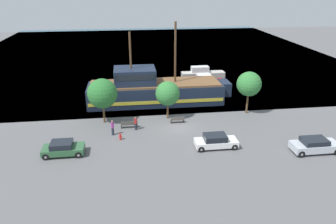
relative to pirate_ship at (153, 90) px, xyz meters
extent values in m
plane|color=#5B5B5E|center=(2.04, -8.74, -1.83)|extent=(160.00, 160.00, 0.00)
plane|color=#33566B|center=(2.04, 35.26, -1.83)|extent=(80.00, 80.00, 0.00)
cube|color=#192338|center=(0.26, 0.00, -0.50)|extent=(18.33, 5.03, 2.66)
cube|color=gold|center=(0.26, 0.00, -0.90)|extent=(17.96, 5.11, 0.45)
cube|color=#192338|center=(10.03, 0.00, -0.10)|extent=(1.40, 2.77, 1.87)
cube|color=brown|center=(0.26, 0.00, 0.96)|extent=(17.59, 4.63, 0.25)
cube|color=#192338|center=(-2.49, 0.00, 2.12)|extent=(5.50, 4.03, 2.07)
cube|color=black|center=(-2.49, 0.00, 2.43)|extent=(5.22, 4.09, 0.75)
cylinder|color=#4C331E|center=(3.01, 0.00, 5.12)|extent=(0.28, 0.28, 8.07)
cylinder|color=#4C331E|center=(-2.94, 0.00, 4.51)|extent=(0.28, 0.28, 6.86)
cube|color=#B7B2A8|center=(9.65, 11.27, -1.33)|extent=(7.48, 1.88, 1.01)
cube|color=silver|center=(9.09, 11.27, -0.32)|extent=(2.99, 1.46, 1.02)
cube|color=black|center=(9.99, 11.27, -0.32)|extent=(0.12, 1.31, 0.81)
cube|color=maroon|center=(9.23, 7.14, -1.45)|extent=(5.59, 2.39, 0.77)
cube|color=silver|center=(8.81, 7.14, -0.57)|extent=(2.24, 1.86, 1.00)
cube|color=black|center=(9.48, 7.14, -0.57)|extent=(0.12, 1.67, 0.80)
cube|color=white|center=(5.15, -13.99, -1.29)|extent=(4.32, 1.76, 0.60)
cube|color=black|center=(5.02, -13.99, -0.70)|extent=(2.25, 1.59, 0.59)
cylinder|color=black|center=(6.87, -14.79, -1.52)|extent=(0.63, 0.22, 0.63)
cylinder|color=gray|center=(6.87, -14.79, -1.52)|extent=(0.24, 0.25, 0.24)
cylinder|color=black|center=(6.87, -13.20, -1.52)|extent=(0.63, 0.22, 0.63)
cylinder|color=gray|center=(6.87, -13.20, -1.52)|extent=(0.24, 0.25, 0.24)
cylinder|color=black|center=(3.43, -14.79, -1.52)|extent=(0.63, 0.22, 0.63)
cylinder|color=gray|center=(3.43, -14.79, -1.52)|extent=(0.24, 0.25, 0.24)
cylinder|color=black|center=(3.43, -13.20, -1.52)|extent=(0.63, 0.22, 0.63)
cylinder|color=gray|center=(3.43, -13.20, -1.52)|extent=(0.24, 0.25, 0.24)
cube|color=#2D5B38|center=(-10.04, -13.51, -1.28)|extent=(3.97, 1.89, 0.61)
cube|color=black|center=(-10.16, -13.51, -0.71)|extent=(2.06, 1.70, 0.54)
cylinder|color=black|center=(-8.52, -14.37, -1.50)|extent=(0.66, 0.22, 0.66)
cylinder|color=gray|center=(-8.52, -14.37, -1.50)|extent=(0.25, 0.25, 0.25)
cylinder|color=black|center=(-8.52, -12.66, -1.50)|extent=(0.66, 0.22, 0.66)
cylinder|color=gray|center=(-8.52, -12.66, -1.50)|extent=(0.25, 0.25, 0.25)
cylinder|color=black|center=(-11.56, -14.37, -1.50)|extent=(0.66, 0.22, 0.66)
cylinder|color=gray|center=(-11.56, -14.37, -1.50)|extent=(0.25, 0.25, 0.25)
cylinder|color=black|center=(-11.56, -12.66, -1.50)|extent=(0.66, 0.22, 0.66)
cylinder|color=gray|center=(-11.56, -12.66, -1.50)|extent=(0.25, 0.25, 0.25)
cube|color=#B7BCC6|center=(14.63, -16.16, -1.22)|extent=(4.65, 1.93, 0.72)
cube|color=black|center=(14.49, -16.16, -0.62)|extent=(2.42, 1.73, 0.48)
cylinder|color=black|center=(16.47, -15.29, -1.49)|extent=(0.69, 0.22, 0.69)
cylinder|color=gray|center=(16.47, -15.29, -1.49)|extent=(0.26, 0.25, 0.26)
cylinder|color=black|center=(12.79, -17.03, -1.49)|extent=(0.69, 0.22, 0.69)
cylinder|color=gray|center=(12.79, -17.03, -1.49)|extent=(0.26, 0.25, 0.26)
cylinder|color=black|center=(12.79, -15.29, -1.49)|extent=(0.69, 0.22, 0.69)
cylinder|color=gray|center=(12.79, -15.29, -1.49)|extent=(0.26, 0.25, 0.26)
cylinder|color=red|center=(-4.55, -11.00, -1.55)|extent=(0.22, 0.22, 0.56)
sphere|color=red|center=(-4.55, -11.00, -1.19)|extent=(0.25, 0.25, 0.25)
cylinder|color=red|center=(-4.71, -11.00, -1.52)|extent=(0.10, 0.09, 0.09)
cylinder|color=red|center=(-4.39, -11.00, -1.52)|extent=(0.10, 0.09, 0.09)
cube|color=#4C4742|center=(2.20, -7.36, -1.41)|extent=(1.63, 0.45, 0.05)
cube|color=#4C4742|center=(2.20, -7.55, -1.18)|extent=(1.63, 0.06, 0.40)
cube|color=#2D2D2D|center=(1.45, -7.36, -1.63)|extent=(0.12, 0.36, 0.40)
cube|color=#2D2D2D|center=(2.95, -7.36, -1.63)|extent=(0.12, 0.36, 0.40)
cube|color=#4C4742|center=(-3.54, -8.01, -1.41)|extent=(1.93, 0.45, 0.05)
cube|color=#4C4742|center=(-3.54, -8.21, -1.18)|extent=(1.93, 0.06, 0.40)
cube|color=#2D2D2D|center=(-4.45, -8.01, -1.63)|extent=(0.12, 0.36, 0.40)
cube|color=#2D2D2D|center=(-2.63, -8.01, -1.63)|extent=(0.12, 0.36, 0.40)
cylinder|color=#232838|center=(-2.81, -8.66, -1.45)|extent=(0.27, 0.27, 0.77)
cylinder|color=#B22323|center=(-2.81, -8.66, -0.77)|extent=(0.32, 0.32, 0.59)
sphere|color=#8C664C|center=(-2.81, -8.66, -0.37)|extent=(0.21, 0.21, 0.21)
cylinder|color=#232838|center=(-5.38, -9.71, -1.40)|extent=(0.27, 0.27, 0.86)
cylinder|color=#99338C|center=(-5.38, -9.71, -0.64)|extent=(0.32, 0.32, 0.66)
sphere|color=#8C664C|center=(-5.38, -9.71, -0.20)|extent=(0.23, 0.23, 0.23)
cylinder|color=brown|center=(-6.48, -6.06, -0.75)|extent=(0.24, 0.24, 2.16)
sphere|color=#286B2D|center=(-6.48, -6.06, 1.82)|extent=(3.50, 3.50, 3.50)
cylinder|color=brown|center=(1.23, -5.78, -0.85)|extent=(0.24, 0.24, 1.97)
sphere|color=#337A38|center=(1.23, -5.78, 1.40)|extent=(2.96, 2.96, 2.96)
cylinder|color=brown|center=(11.51, -5.42, -0.54)|extent=(0.24, 0.24, 2.59)
sphere|color=#337A38|center=(11.51, -5.42, 2.06)|extent=(3.08, 3.08, 3.08)
camera|label=1|loc=(-3.55, -42.82, 14.14)|focal=35.00mm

